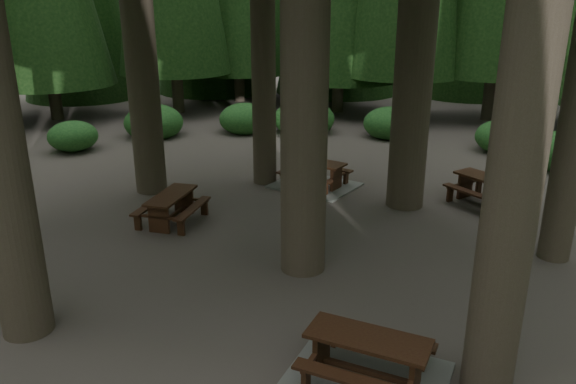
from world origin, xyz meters
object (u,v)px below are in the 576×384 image
(picnic_table_d, at_px, (487,187))
(picnic_table_b, at_px, (171,204))
(picnic_table_c, at_px, (315,178))
(picnic_table_a, at_px, (366,367))

(picnic_table_d, bearing_deg, picnic_table_b, -115.07)
(picnic_table_b, bearing_deg, picnic_table_c, -37.34)
(picnic_table_c, relative_size, picnic_table_d, 1.20)
(picnic_table_b, bearing_deg, picnic_table_a, -131.10)
(picnic_table_b, bearing_deg, picnic_table_d, -65.97)
(picnic_table_a, xyz_separation_m, picnic_table_b, (-5.09, 4.43, 0.22))
(picnic_table_a, relative_size, picnic_table_c, 0.91)
(picnic_table_a, height_order, picnic_table_d, picnic_table_d)
(picnic_table_c, distance_m, picnic_table_d, 4.43)
(picnic_table_d, bearing_deg, picnic_table_a, -63.26)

